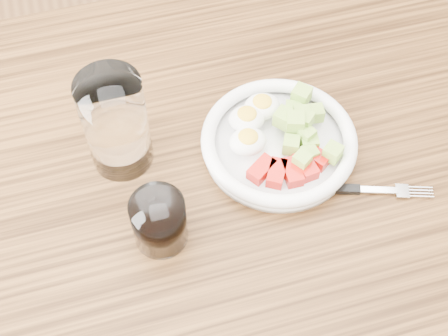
# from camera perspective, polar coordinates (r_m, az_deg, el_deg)

# --- Properties ---
(dining_table) EXTENTS (1.50, 0.90, 0.77)m
(dining_table) POSITION_cam_1_polar(r_m,az_deg,el_deg) (1.02, 0.69, -4.35)
(dining_table) COLOR brown
(dining_table) RESTS_ON ground
(bowl) EXTENTS (0.24, 0.24, 0.06)m
(bowl) POSITION_cam_1_polar(r_m,az_deg,el_deg) (0.96, 4.96, 2.60)
(bowl) COLOR white
(bowl) RESTS_ON dining_table
(fork) EXTENTS (0.20, 0.08, 0.01)m
(fork) POSITION_cam_1_polar(r_m,az_deg,el_deg) (0.94, 11.03, -1.91)
(fork) COLOR black
(fork) RESTS_ON dining_table
(water_glass) EXTENTS (0.09, 0.09, 0.17)m
(water_glass) POSITION_cam_1_polar(r_m,az_deg,el_deg) (0.91, -9.87, 4.03)
(water_glass) COLOR white
(water_glass) RESTS_ON dining_table
(coffee_glass) EXTENTS (0.08, 0.08, 0.09)m
(coffee_glass) POSITION_cam_1_polar(r_m,az_deg,el_deg) (0.86, -5.95, -4.89)
(coffee_glass) COLOR white
(coffee_glass) RESTS_ON dining_table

